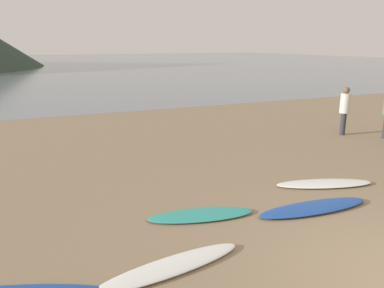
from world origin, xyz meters
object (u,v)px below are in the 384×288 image
at_px(surfboard_2, 171,266).
at_px(surfboard_5, 324,184).
at_px(surfboard_4, 314,208).
at_px(surfboard_3, 201,215).
at_px(person_2, 345,107).

distance_m(surfboard_2, surfboard_5, 4.46).
xyz_separation_m(surfboard_2, surfboard_5, (4.17, 1.59, 0.00)).
bearing_deg(surfboard_4, surfboard_2, -163.36).
xyz_separation_m(surfboard_3, surfboard_4, (2.05, -0.59, 0.01)).
distance_m(surfboard_3, surfboard_4, 2.13).
bearing_deg(person_2, surfboard_2, -93.16).
bearing_deg(person_2, surfboard_4, -84.11).
height_order(surfboard_2, person_2, person_2).
bearing_deg(surfboard_2, surfboard_5, 12.94).
bearing_deg(surfboard_4, person_2, 44.74).
distance_m(surfboard_5, person_2, 5.29).
bearing_deg(surfboard_3, surfboard_5, 17.60).
relative_size(surfboard_3, surfboard_5, 0.90).
relative_size(surfboard_2, surfboard_5, 1.02).
xyz_separation_m(surfboard_2, surfboard_3, (1.06, 1.29, -0.01)).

